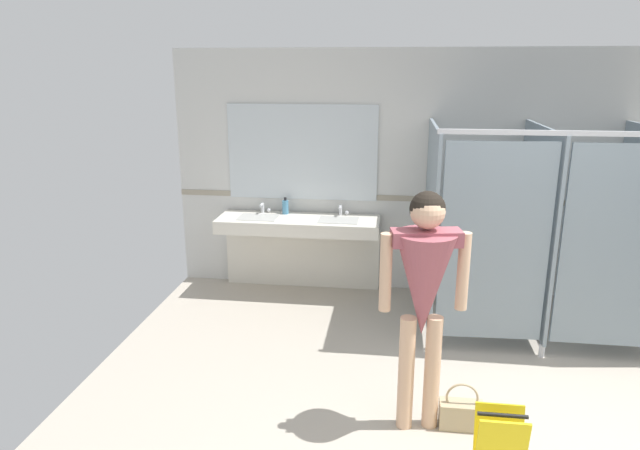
% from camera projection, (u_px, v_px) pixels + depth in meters
% --- Properties ---
extents(wall_back, '(7.12, 0.12, 2.63)m').
position_uv_depth(wall_back, '(502.00, 176.00, 6.01)').
color(wall_back, silver).
rests_on(wall_back, ground_plane).
extents(wall_back_tile_band, '(7.12, 0.01, 0.06)m').
position_uv_depth(wall_back_tile_band, '(501.00, 201.00, 6.02)').
color(wall_back_tile_band, '#9E937F').
rests_on(wall_back_tile_band, wall_back).
extents(vanity_counter, '(1.75, 0.54, 0.98)m').
position_uv_depth(vanity_counter, '(300.00, 237.00, 6.22)').
color(vanity_counter, silver).
rests_on(vanity_counter, ground_plane).
extents(mirror_panel, '(1.65, 0.02, 1.04)m').
position_uv_depth(mirror_panel, '(302.00, 152.00, 6.16)').
color(mirror_panel, silver).
rests_on(mirror_panel, wall_back).
extents(bathroom_stalls, '(2.00, 1.48, 1.96)m').
position_uv_depth(bathroom_stalls, '(540.00, 228.00, 5.09)').
color(bathroom_stalls, gray).
rests_on(bathroom_stalls, ground_plane).
extents(person_standing, '(0.58, 0.46, 1.69)m').
position_uv_depth(person_standing, '(424.00, 283.00, 3.68)').
color(person_standing, '#DBAD89').
rests_on(person_standing, ground_plane).
extents(handbag, '(0.30, 0.14, 0.34)m').
position_uv_depth(handbag, '(461.00, 413.00, 3.92)').
color(handbag, tan).
rests_on(handbag, ground_plane).
extents(soap_dispenser, '(0.07, 0.07, 0.19)m').
position_uv_depth(soap_dispenser, '(285.00, 207.00, 6.23)').
color(soap_dispenser, teal).
rests_on(soap_dispenser, vanity_counter).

